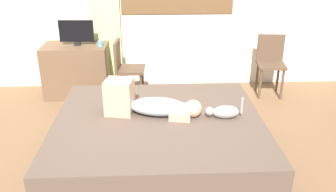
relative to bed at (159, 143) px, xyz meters
The scene contains 10 objects.
ground_plane 0.31m from the bed, 155.13° to the right, with size 16.00×16.00×0.00m, color brown.
bed is the anchor object (origin of this frame).
person_lying 0.41m from the bed, 131.14° to the left, with size 0.94×0.40×0.34m.
cat 0.71m from the bed, ahead, with size 0.36×0.12×0.21m.
desk 2.23m from the bed, 120.69° to the left, with size 0.90×0.56×0.74m.
tv_monitor 2.30m from the bed, 119.68° to the left, with size 0.48×0.10×0.35m.
cup 2.05m from the bed, 112.59° to the left, with size 0.08×0.08×0.08m, color teal.
chair_by_desk 1.72m from the bed, 104.38° to the left, with size 0.40×0.40×0.86m.
chair_spare 2.47m from the bed, 47.70° to the left, with size 0.42×0.42×0.86m.
curtain_left 2.51m from the bed, 108.27° to the left, with size 0.44×0.06×2.46m, color #ADCC75.
Camera 1 is at (0.09, -3.02, 2.10)m, focal length 38.73 mm.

